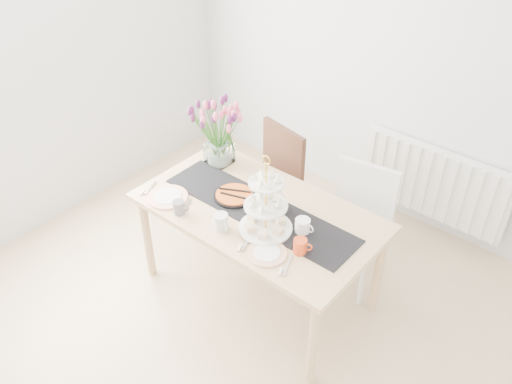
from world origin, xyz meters
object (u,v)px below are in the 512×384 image
Objects in this scene: chair_brown at (271,175)px; mug_grey at (179,207)px; cake_stand at (266,212)px; mug_white at (221,222)px; dining_table at (258,219)px; teapot at (272,200)px; radiator at (434,183)px; plate_right at (267,253)px; tulip_vase at (218,123)px; cream_jug at (303,226)px; mug_orange at (300,246)px; chair_white at (357,217)px; tart_tin at (234,196)px; plate_left at (167,197)px.

mug_grey is (0.01, -0.97, 0.26)m from chair_brown.
cake_stand is at bearing -4.20° from mug_grey.
mug_white is (0.32, 0.06, 0.01)m from mug_grey.
dining_table is 0.18m from teapot.
plate_right is at bearing -99.78° from radiator.
teapot is at bearing 37.42° from dining_table.
tulip_vase reaches higher than teapot.
mug_orange is at bearing -59.29° from cream_jug.
cake_stand is 0.29m from mug_white.
dining_table is 1.76× the size of chair_white.
mug_orange reaches higher than cream_jug.
dining_table is 0.23m from tart_tin.
radiator is 0.75× the size of dining_table.
tulip_vase is at bearing 92.95° from plate_left.
plate_right reaches higher than dining_table.
mug_white is at bearing -179.88° from plate_right.
tart_tin is at bearing 37.65° from mug_grey.
mug_orange is (0.10, -0.16, 0.00)m from cream_jug.
dining_table is at bearing 1.56° from tart_tin.
plate_right is at bearing -0.00° from plate_left.
chair_brown is 0.69m from tart_tin.
radiator is 1.32× the size of chair_brown.
radiator is at bearing 78.84° from cream_jug.
mug_orange reaches higher than plate_left.
cream_jug reaches higher than mug_grey.
teapot is (-0.09, 0.18, -0.06)m from cake_stand.
mug_white is at bearing -110.89° from radiator.
cream_jug reaches higher than plate_left.
plate_left is (-0.90, -0.30, -0.04)m from cream_jug.
mug_white is (0.32, -0.91, 0.27)m from chair_brown.
cream_jug is 0.56m from tart_tin.
teapot reaches higher than mug_orange.
chair_white is at bearing 84.46° from mug_white.
mug_white is (-0.06, -0.30, 0.13)m from dining_table.
tart_tin is at bearing -34.51° from tulip_vase.
tart_tin is (0.17, -0.62, 0.23)m from chair_brown.
radiator is at bearing 88.75° from teapot.
teapot is at bearing 124.66° from plate_right.
cake_stand is 1.79× the size of plate_left.
teapot is 0.60m from mug_grey.
chair_white is 0.92m from plate_right.
teapot is 0.44m from mug_orange.
chair_brown is 3.80× the size of plate_right.
cream_jug reaches higher than plate_right.
cream_jug is at bearing 18.30° from plate_left.
cream_jug is (0.28, -0.05, -0.04)m from teapot.
chair_white is 1.33m from plate_left.
mug_white reaches higher than plate_right.
cake_stand reaches higher than mug_orange.
cake_stand is at bearing -38.20° from dining_table.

